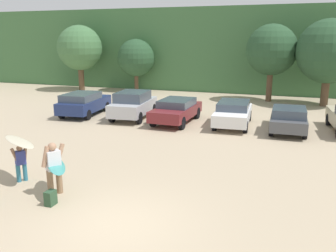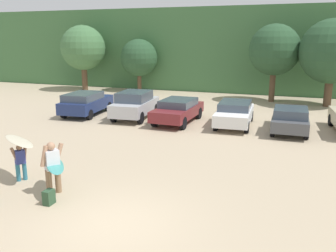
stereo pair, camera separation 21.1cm
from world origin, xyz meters
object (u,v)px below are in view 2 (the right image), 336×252
Objects in this scene: parked_car_white at (235,113)px; backpack_dropped at (49,197)px; parked_car_maroon at (178,110)px; parked_car_dark_gray at (290,119)px; parked_car_navy at (86,103)px; person_adult at (52,165)px; surfboard_cream at (19,141)px; person_child at (20,160)px; surfboard_teal at (55,165)px; parked_car_silver at (135,104)px.

backpack_dropped is (-3.54, -11.92, -0.52)m from parked_car_white.
parked_car_maroon is 6.28m from parked_car_dark_gray.
parked_car_navy is 1.03× the size of parked_car_dark_gray.
person_adult is (-0.62, -10.86, 0.21)m from parked_car_maroon.
parked_car_maroon is 11.60m from backpack_dropped.
surfboard_cream is at bearing -164.73° from parked_car_navy.
person_adult reaches higher than surfboard_cream.
parked_car_white is (9.55, 0.27, -0.06)m from parked_car_navy.
backpack_dropped is at bearing 160.61° from parked_car_white.
parked_car_navy reaches higher than person_child.
surfboard_teal is (5.71, -10.87, 0.15)m from parked_car_navy.
parked_car_navy is at bearing 87.60° from parked_car_silver.
person_child is at bearing 34.02° from surfboard_teal.
parked_car_maroon is 10.88m from person_adult.
surfboard_cream reaches higher than parked_car_dark_gray.
surfboard_cream is (-1.86, 0.57, 0.45)m from surfboard_teal.
surfboard_teal is 1.10m from backpack_dropped.
surfboard_teal is at bearing -161.04° from person_child.
parked_car_maroon is 1.00× the size of parked_car_white.
surfboard_teal is at bearing -157.50° from parked_car_navy.
parked_car_navy is at bearing 88.53° from parked_car_dark_gray.
parked_car_maroon is at bearing 88.68° from backpack_dropped.
person_child is 1.87m from surfboard_teal.
parked_car_dark_gray is 2.52× the size of person_adult.
surfboard_cream is (-2.43, -10.24, 0.65)m from parked_car_maroon.
parked_car_silver is at bearing -29.47° from surfboard_teal.
person_child is (-8.64, -10.27, 0.02)m from parked_car_dark_gray.
person_adult is 0.08m from surfboard_teal.
backpack_dropped is at bearing -179.38° from parked_car_maroon.
parked_car_dark_gray is 13.41m from surfboard_cream.
parked_car_silver is 0.96× the size of parked_car_maroon.
parked_car_silver is at bearing -44.85° from person_adult.
surfboard_teal is at bearing 111.16° from backpack_dropped.
parked_car_white is 9.90× the size of backpack_dropped.
parked_car_dark_gray is at bearing -73.73° from surfboard_teal.
parked_car_navy is at bearing -13.53° from surfboard_teal.
person_adult is (-6.90, -10.79, 0.25)m from parked_car_dark_gray.
person_child is (0.49, -10.51, -0.15)m from parked_car_silver.
surfboard_teal is at bearing 146.63° from parked_car_dark_gray.
parked_car_maroon is at bearing -44.22° from surfboard_teal.
person_child is (3.91, -10.40, -0.07)m from parked_car_navy.
parked_car_white reaches higher than parked_car_dark_gray.
parked_car_silver is at bearing 88.61° from parked_car_white.
person_adult reaches higher than parked_car_dark_gray.
parked_car_navy is 2.59× the size of person_adult.
parked_car_dark_gray is 9.56× the size of backpack_dropped.
parked_car_silver reaches higher than parked_car_maroon.
surfboard_cream is at bearing 14.81° from person_adult.
parked_car_white is 3.03m from parked_car_dark_gray.
parked_car_maroon is at bearing -97.89° from parked_car_silver.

